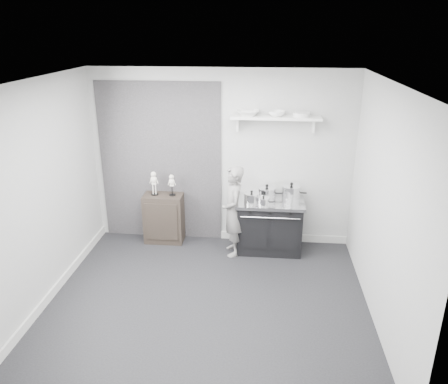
{
  "coord_description": "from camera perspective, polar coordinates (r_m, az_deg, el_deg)",
  "views": [
    {
      "loc": [
        0.66,
        -4.59,
        3.24
      ],
      "look_at": [
        0.12,
        0.95,
        1.12
      ],
      "focal_mm": 35.0,
      "sensor_mm": 36.0,
      "label": 1
    }
  ],
  "objects": [
    {
      "name": "bowl_small",
      "position": [
        6.37,
        6.89,
        10.14
      ],
      "size": [
        0.24,
        0.24,
        0.07
      ],
      "primitive_type": "imported",
      "color": "white",
      "rests_on": "wall_shelf"
    },
    {
      "name": "side_cabinet",
      "position": [
        7.0,
        -7.83,
        -3.38
      ],
      "size": [
        0.61,
        0.35,
        0.79
      ],
      "primitive_type": "cube",
      "color": "black",
      "rests_on": "ground"
    },
    {
      "name": "wall_shelf",
      "position": [
        6.39,
        6.77,
        9.55
      ],
      "size": [
        1.3,
        0.26,
        0.24
      ],
      "color": "white",
      "rests_on": "room_shell"
    },
    {
      "name": "pot_back_left",
      "position": [
        6.63,
        5.61,
        -0.04
      ],
      "size": [
        0.37,
        0.29,
        0.21
      ],
      "color": "silver",
      "rests_on": "stove"
    },
    {
      "name": "pot_front_left",
      "position": [
        6.41,
        3.63,
        -0.78
      ],
      "size": [
        0.32,
        0.23,
        0.2
      ],
      "color": "silver",
      "rests_on": "stove"
    },
    {
      "name": "skeleton_torso",
      "position": [
        6.75,
        -6.83,
        1.11
      ],
      "size": [
        0.11,
        0.07,
        0.39
      ],
      "primitive_type": null,
      "color": "silver",
      "rests_on": "side_cabinet"
    },
    {
      "name": "stove",
      "position": [
        6.7,
        5.96,
        -4.33
      ],
      "size": [
        1.01,
        0.63,
        0.81
      ],
      "color": "black",
      "rests_on": "ground"
    },
    {
      "name": "ground",
      "position": [
        5.66,
        -2.25,
        -14.13
      ],
      "size": [
        4.0,
        4.0,
        0.0
      ],
      "primitive_type": "plane",
      "color": "black",
      "rests_on": "ground"
    },
    {
      "name": "plate_stack",
      "position": [
        6.39,
        10.07,
        9.94
      ],
      "size": [
        0.24,
        0.24,
        0.06
      ],
      "primitive_type": "cylinder",
      "color": "silver",
      "rests_on": "wall_shelf"
    },
    {
      "name": "room_shell",
      "position": [
        5.06,
        -3.28,
        2.32
      ],
      "size": [
        4.02,
        3.62,
        2.71
      ],
      "color": "#B0B0AE",
      "rests_on": "ground"
    },
    {
      "name": "child",
      "position": [
        6.44,
        1.21,
        -2.54
      ],
      "size": [
        0.43,
        0.56,
        1.38
      ],
      "primitive_type": "imported",
      "rotation": [
        0.0,
        0.0,
        -1.36
      ],
      "color": "gray",
      "rests_on": "ground"
    },
    {
      "name": "pot_front_center",
      "position": [
        6.36,
        5.17,
        -1.21
      ],
      "size": [
        0.27,
        0.18,
        0.15
      ],
      "color": "silver",
      "rests_on": "stove"
    },
    {
      "name": "bowl_large",
      "position": [
        6.38,
        3.13,
        10.29
      ],
      "size": [
        0.33,
        0.33,
        0.08
      ],
      "primitive_type": "imported",
      "color": "white",
      "rests_on": "wall_shelf"
    },
    {
      "name": "skeleton_full",
      "position": [
        6.81,
        -9.15,
        1.36
      ],
      "size": [
        0.12,
        0.08,
        0.43
      ],
      "primitive_type": null,
      "color": "silver",
      "rests_on": "side_cabinet"
    },
    {
      "name": "pot_back_right",
      "position": [
        6.64,
        8.77,
        0.01
      ],
      "size": [
        0.37,
        0.29,
        0.25
      ],
      "color": "silver",
      "rests_on": "stove"
    }
  ]
}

